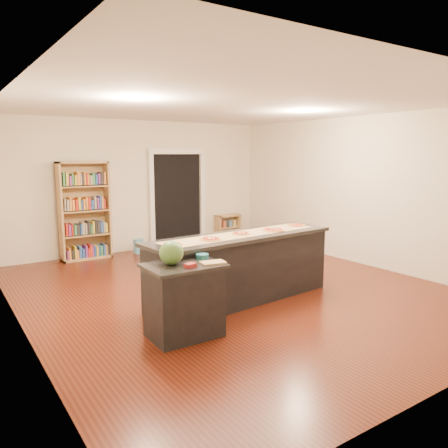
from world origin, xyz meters
TOP-DOWN VIEW (x-y plane):
  - room at (0.00, 0.00)m, footprint 6.00×7.00m
  - doorway at (0.90, 3.46)m, footprint 1.40×0.09m
  - kitchen_island at (-0.18, -0.52)m, footprint 2.91×0.79m
  - side_counter at (-1.48, -1.18)m, footprint 0.86×0.63m
  - bookshelf at (-1.28, 3.28)m, footprint 0.97×0.35m
  - low_shelf at (2.20, 3.32)m, footprint 0.63×0.27m
  - waste_bin at (-0.22, 3.14)m, footprint 0.21×0.21m
  - kraft_paper at (-0.18, -0.51)m, footprint 2.56×0.67m
  - watermelon at (-1.60, -1.12)m, footprint 0.27×0.27m
  - cutting_board at (-1.18, -1.33)m, footprint 0.30×0.23m
  - package_red at (-1.48, -1.34)m, footprint 0.14×0.12m
  - package_teal at (-1.16, -1.07)m, footprint 0.15×0.15m
  - pizza_a at (-1.34, -0.64)m, footprint 0.27×0.27m
  - pizza_b at (-0.76, -0.61)m, footprint 0.27×0.27m
  - pizza_c at (-0.18, -0.50)m, footprint 0.27×0.27m
  - pizza_d at (0.40, -0.52)m, footprint 0.33×0.33m
  - pizza_e at (0.97, -0.39)m, footprint 0.29×0.29m

SIDE VIEW (x-z plane):
  - waste_bin at x=-0.22m, z-range 0.00..0.31m
  - low_shelf at x=2.20m, z-range 0.00..0.63m
  - side_counter at x=-1.48m, z-range 0.00..0.86m
  - kitchen_island at x=-0.18m, z-range 0.00..0.96m
  - cutting_board at x=-1.18m, z-range 0.85..0.87m
  - package_red at x=-1.48m, z-range 0.85..0.90m
  - package_teal at x=-1.16m, z-range 0.85..0.91m
  - kraft_paper at x=-0.18m, z-range 0.96..0.97m
  - bookshelf at x=-1.28m, z-range 0.00..1.95m
  - pizza_c at x=-0.18m, z-range 0.96..0.98m
  - pizza_e at x=0.97m, z-range 0.96..0.98m
  - pizza_b at x=-0.76m, z-range 0.96..0.98m
  - pizza_d at x=0.40m, z-range 0.96..0.98m
  - pizza_a at x=-1.34m, z-range 0.96..0.98m
  - watermelon at x=-1.60m, z-range 0.85..1.13m
  - doorway at x=0.90m, z-range 0.10..2.31m
  - room at x=0.00m, z-range 0.00..2.80m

